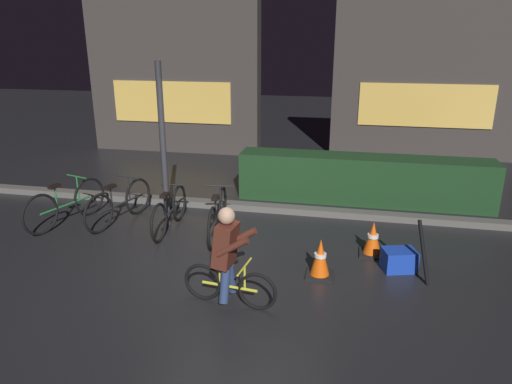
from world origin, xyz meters
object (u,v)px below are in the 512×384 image
(street_post, at_px, (163,147))
(parked_bike_center_left, at_px, (170,211))
(cyclist, at_px, (228,256))
(parked_bike_leftmost, at_px, (66,204))
(parked_bike_center_right, at_px, (218,216))
(closed_umbrella, at_px, (424,252))
(parked_bike_left_mid, at_px, (119,204))
(blue_crate, at_px, (399,260))
(traffic_cone_far, at_px, (373,239))
(traffic_cone_near, at_px, (320,259))

(street_post, height_order, parked_bike_center_left, street_post)
(cyclist, bearing_deg, parked_bike_leftmost, 157.70)
(parked_bike_center_right, height_order, closed_umbrella, closed_umbrella)
(parked_bike_left_mid, bearing_deg, blue_crate, -86.08)
(parked_bike_left_mid, bearing_deg, traffic_cone_far, -81.32)
(blue_crate, relative_size, cyclist, 0.35)
(parked_bike_left_mid, xyz_separation_m, blue_crate, (4.60, -0.82, -0.20))
(closed_umbrella, bearing_deg, street_post, 37.31)
(blue_crate, bearing_deg, street_post, 166.56)
(parked_bike_center_right, xyz_separation_m, cyclist, (0.69, -1.93, 0.28))
(parked_bike_center_left, distance_m, parked_bike_center_right, 0.85)
(traffic_cone_far, distance_m, closed_umbrella, 0.93)
(parked_bike_leftmost, relative_size, parked_bike_center_left, 1.05)
(parked_bike_leftmost, xyz_separation_m, closed_umbrella, (5.73, -0.82, 0.05))
(cyclist, relative_size, closed_umbrella, 1.47)
(traffic_cone_far, bearing_deg, cyclist, -135.01)
(parked_bike_center_left, bearing_deg, parked_bike_leftmost, 91.83)
(traffic_cone_near, bearing_deg, street_post, 154.36)
(parked_bike_center_left, height_order, parked_bike_center_right, parked_bike_center_right)
(traffic_cone_far, bearing_deg, street_post, 172.04)
(parked_bike_leftmost, relative_size, traffic_cone_near, 3.11)
(street_post, distance_m, cyclist, 2.87)
(parked_bike_center_right, bearing_deg, parked_bike_left_mid, 76.72)
(blue_crate, bearing_deg, closed_umbrella, -43.19)
(parked_bike_center_left, bearing_deg, blue_crate, -101.85)
(traffic_cone_near, relative_size, cyclist, 0.43)
(street_post, bearing_deg, traffic_cone_far, -7.96)
(parked_bike_leftmost, relative_size, closed_umbrella, 1.96)
(street_post, bearing_deg, parked_bike_center_right, -16.07)
(parked_bike_leftmost, bearing_deg, traffic_cone_near, -86.07)
(cyclist, height_order, closed_umbrella, cyclist)
(parked_bike_center_left, bearing_deg, street_post, 30.26)
(parked_bike_center_left, relative_size, traffic_cone_far, 3.06)
(traffic_cone_far, xyz_separation_m, blue_crate, (0.35, -0.42, -0.10))
(street_post, xyz_separation_m, blue_crate, (3.76, -0.90, -1.21))
(parked_bike_center_left, bearing_deg, traffic_cone_near, -114.01)
(traffic_cone_near, height_order, cyclist, cyclist)
(street_post, distance_m, parked_bike_center_right, 1.44)
(parked_bike_left_mid, xyz_separation_m, cyclist, (2.52, -2.13, 0.28))
(street_post, xyz_separation_m, parked_bike_left_mid, (-0.84, -0.08, -1.02))
(parked_bike_center_right, height_order, traffic_cone_far, parked_bike_center_right)
(parked_bike_left_mid, xyz_separation_m, traffic_cone_far, (4.26, -0.40, -0.10))
(traffic_cone_near, relative_size, blue_crate, 1.22)
(parked_bike_left_mid, distance_m, parked_bike_center_left, 0.99)
(parked_bike_center_left, bearing_deg, closed_umbrella, -104.68)
(parked_bike_left_mid, height_order, traffic_cone_near, parked_bike_left_mid)
(parked_bike_leftmost, xyz_separation_m, traffic_cone_near, (4.41, -0.97, -0.10))
(traffic_cone_near, bearing_deg, parked_bike_leftmost, 167.53)
(parked_bike_center_left, relative_size, traffic_cone_near, 2.96)
(parked_bike_center_left, xyz_separation_m, traffic_cone_near, (2.57, -1.08, -0.08))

